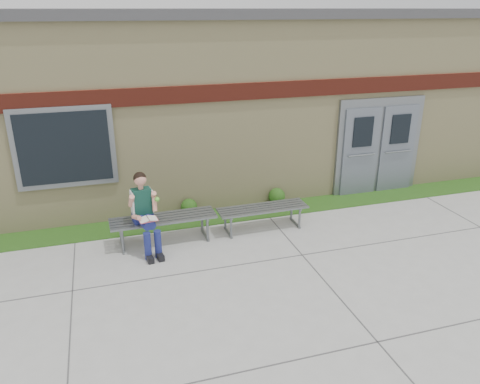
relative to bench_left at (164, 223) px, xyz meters
name	(u,v)px	position (x,y,z in m)	size (l,w,h in m)	color
ground	(260,278)	(1.33, -1.76, -0.40)	(80.00, 80.00, 0.00)	#9E9E99
grass_strip	(220,216)	(1.33, 0.84, -0.39)	(16.00, 0.80, 0.02)	#2A4913
school_building	(187,93)	(1.33, 4.23, 1.70)	(16.20, 6.22, 4.20)	beige
bench_left	(164,223)	(0.00, 0.00, 0.00)	(2.01, 0.60, 0.52)	slate
bench_right	(263,212)	(2.00, 0.00, -0.03)	(1.84, 0.54, 0.47)	slate
girl	(145,211)	(-0.35, -0.22, 0.38)	(0.56, 0.90, 1.49)	navy
shrub_mid	(189,207)	(0.69, 1.09, -0.20)	(0.36, 0.36, 0.36)	#2A4913
shrub_east	(277,196)	(2.73, 1.09, -0.19)	(0.38, 0.38, 0.38)	#2A4913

